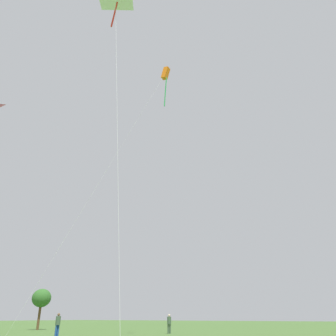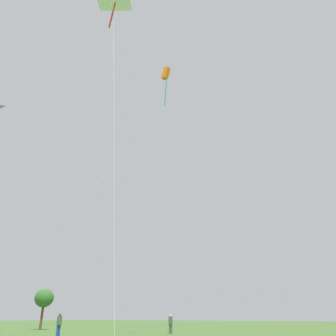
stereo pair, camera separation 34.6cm
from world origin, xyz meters
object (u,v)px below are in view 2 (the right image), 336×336
Objects in this scene: person_standing_0 at (59,323)px; kite_flying_0 at (165,76)px; kite_flying_3 at (114,0)px; person_standing_3 at (171,322)px; park_tree_0 at (44,298)px.

kite_flying_0 reaches higher than person_standing_0.
kite_flying_3 is at bearing -111.81° from person_standing_0.
kite_flying_0 reaches higher than person_standing_3.
person_standing_3 is at bearing -0.03° from park_tree_0.
person_standing_3 is at bearing -13.26° from person_standing_0.
person_standing_0 is 26.36m from kite_flying_3.
person_standing_0 is at bearing -170.06° from kite_flying_0.
park_tree_0 is (-24.74, 8.02, -20.78)m from kite_flying_0.
kite_flying_0 is 14.06m from kite_flying_3.
park_tree_0 reaches higher than person_standing_3.
kite_flying_3 is (4.41, -12.65, -4.28)m from kite_flying_0.
kite_flying_3 reaches higher than person_standing_0.
person_standing_3 is 0.36× the size of park_tree_0.
kite_flying_0 is at bearing 109.21° from kite_flying_3.
kite_flying_0 is at bearing -17.96° from park_tree_0.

